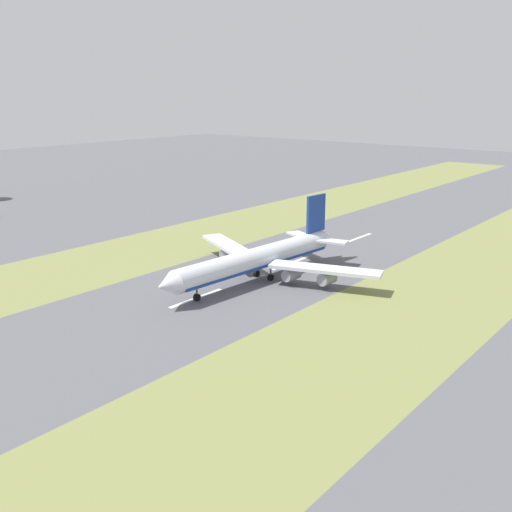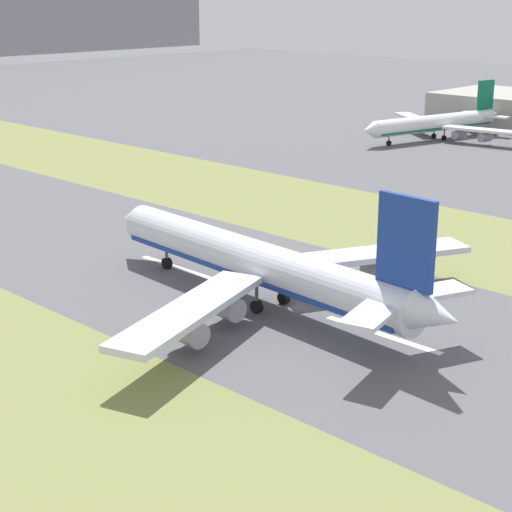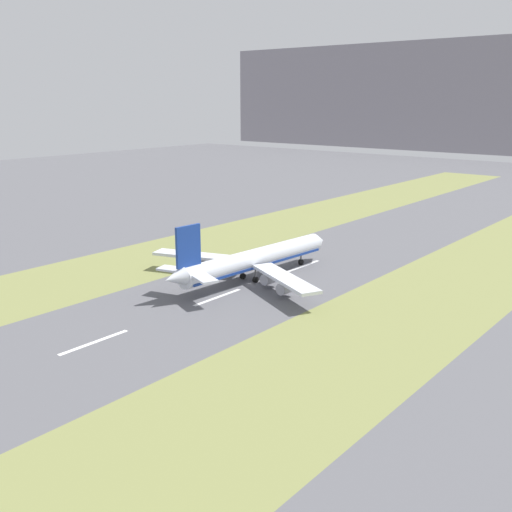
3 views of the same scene
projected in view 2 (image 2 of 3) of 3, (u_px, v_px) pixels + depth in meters
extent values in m
plane|color=#56565B|center=(300.00, 307.00, 120.25)|extent=(800.00, 800.00, 0.00)
cube|color=olive|center=(16.00, 417.00, 89.37)|extent=(40.00, 600.00, 0.01)
cube|color=olive|center=(467.00, 243.00, 151.13)|extent=(40.00, 600.00, 0.01)
cube|color=silver|center=(382.00, 334.00, 110.78)|extent=(1.20, 18.00, 0.01)
cube|color=silver|center=(179.00, 268.00, 137.35)|extent=(1.20, 18.00, 0.01)
cylinder|color=silver|center=(256.00, 261.00, 120.24)|extent=(9.70, 56.27, 6.00)
cone|color=silver|center=(133.00, 220.00, 141.83)|extent=(6.20, 5.38, 5.88)
cone|color=silver|center=(437.00, 315.00, 98.05)|extent=(5.49, 6.32, 5.10)
cube|color=navy|center=(256.00, 273.00, 120.73)|extent=(9.25, 54.02, 0.70)
cube|color=silver|center=(189.00, 311.00, 104.18)|extent=(29.42, 14.76, 0.90)
cube|color=silver|center=(376.00, 254.00, 126.60)|extent=(28.72, 18.02, 0.90)
cylinder|color=#93939E|center=(226.00, 306.00, 112.63)|extent=(3.51, 5.00, 3.20)
cylinder|color=#93939E|center=(188.00, 331.00, 104.39)|extent=(3.51, 5.00, 3.20)
cylinder|color=#93939E|center=(320.00, 277.00, 124.16)|extent=(3.51, 5.00, 3.20)
cylinder|color=#93939E|center=(379.00, 270.00, 127.45)|extent=(3.51, 5.00, 3.20)
cube|color=navy|center=(406.00, 242.00, 99.30)|extent=(1.33, 8.04, 11.00)
cube|color=silver|center=(372.00, 314.00, 98.01)|extent=(10.77, 6.72, 0.60)
cube|color=silver|center=(431.00, 292.00, 105.05)|extent=(10.92, 7.80, 0.60)
cylinder|color=#59595E|center=(167.00, 254.00, 136.40)|extent=(0.50, 0.50, 3.20)
cylinder|color=black|center=(167.00, 263.00, 136.88)|extent=(1.02, 1.86, 1.80)
cylinder|color=#59595E|center=(257.00, 296.00, 117.55)|extent=(0.50, 0.50, 3.20)
cylinder|color=black|center=(257.00, 307.00, 118.02)|extent=(1.02, 1.86, 1.80)
cylinder|color=#59595E|center=(284.00, 287.00, 120.88)|extent=(0.50, 0.50, 3.20)
cylinder|color=black|center=(284.00, 298.00, 121.35)|extent=(1.02, 1.86, 1.80)
cylinder|color=white|center=(434.00, 123.00, 253.42)|extent=(45.75, 14.93, 4.91)
cone|color=white|center=(369.00, 130.00, 240.40)|extent=(5.05, 5.60, 4.81)
cone|color=white|center=(493.00, 114.00, 266.46)|extent=(5.71, 5.15, 4.17)
cube|color=#0F6647|center=(433.00, 128.00, 253.82)|extent=(43.91, 14.28, 0.57)
cube|color=white|center=(484.00, 130.00, 245.28)|extent=(8.64, 24.20, 0.74)
cube|color=white|center=(415.00, 118.00, 268.17)|extent=(17.56, 22.28, 0.74)
cylinder|color=#93939E|center=(459.00, 135.00, 250.06)|extent=(4.41, 3.42, 2.62)
cylinder|color=#93939E|center=(485.00, 137.00, 245.67)|extent=(4.41, 3.42, 2.62)
cylinder|color=#93939E|center=(424.00, 128.00, 261.83)|extent=(4.41, 3.42, 2.62)
cylinder|color=#93939E|center=(414.00, 124.00, 269.21)|extent=(4.41, 3.42, 2.62)
cube|color=#0F6647|center=(486.00, 95.00, 262.46)|extent=(6.53, 2.09, 9.00)
cube|color=white|center=(495.00, 117.00, 260.68)|extent=(4.33, 8.47, 0.49)
cube|color=white|center=(473.00, 113.00, 267.88)|extent=(7.28, 8.87, 0.49)
cylinder|color=#59595E|center=(389.00, 139.00, 245.24)|extent=(0.41, 0.41, 2.62)
cylinder|color=black|center=(389.00, 143.00, 245.63)|extent=(1.60, 1.04, 1.47)
cylinder|color=#59595E|center=(444.00, 134.00, 253.90)|extent=(0.41, 0.41, 2.62)
cylinder|color=black|center=(444.00, 138.00, 254.29)|extent=(1.60, 1.04, 1.47)
cylinder|color=#59595E|center=(434.00, 132.00, 257.30)|extent=(0.41, 0.41, 2.62)
cylinder|color=black|center=(434.00, 136.00, 257.69)|extent=(1.60, 1.04, 1.47)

